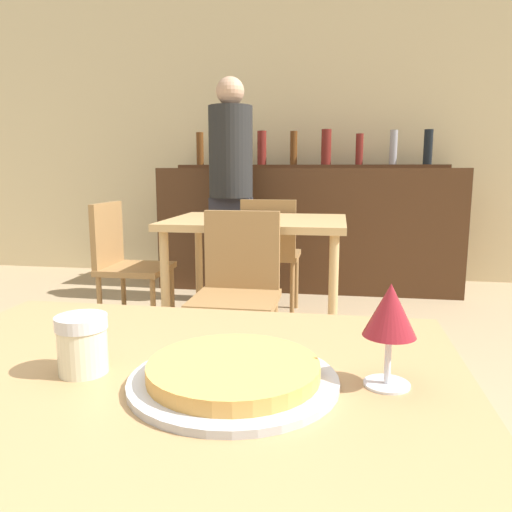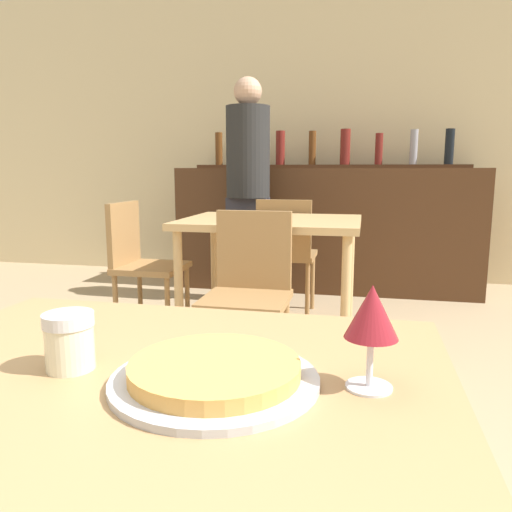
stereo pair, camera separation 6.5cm
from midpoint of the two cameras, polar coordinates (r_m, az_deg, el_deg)
The scene contains 12 objects.
wall_back at distance 4.96m, azimuth 9.04°, elevation 13.76°, with size 8.00×0.05×2.80m.
dining_table_near at distance 0.88m, azimuth -9.90°, elevation -18.21°, with size 0.98×0.76×0.73m.
dining_table_far at distance 2.96m, azimuth 2.36°, elevation 2.56°, with size 1.04×0.80×0.76m.
bar_counter at distance 4.47m, azimuth 8.36°, elevation 3.08°, with size 2.60×0.56×1.06m.
bar_back_shelf at distance 4.58m, azimuth 8.69°, elevation 10.95°, with size 2.39×0.24×0.34m.
chair_far_side_front at distance 2.44m, azimuth -0.01°, elevation -3.28°, with size 0.40×0.40×0.85m.
chair_far_side_back at distance 3.54m, azimuth 3.95°, elevation 0.84°, with size 0.40×0.40×0.85m.
chair_far_side_left at distance 3.24m, azimuth -12.53°, elevation -0.23°, with size 0.40×0.40×0.85m.
pizza_tray at distance 0.78m, azimuth -2.29°, elevation -13.30°, with size 0.32×0.32×0.04m.
cheese_shaker at distance 0.87m, azimuth -18.53°, elevation -9.20°, with size 0.08×0.08×0.09m.
person_standing at distance 3.95m, azimuth -0.44°, elevation 8.38°, with size 0.34×0.34×1.75m.
wine_glass at distance 0.76m, azimuth 15.50°, elevation -6.54°, with size 0.08×0.08×0.16m.
Camera 2 is at (0.34, -0.71, 1.05)m, focal length 35.00 mm.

